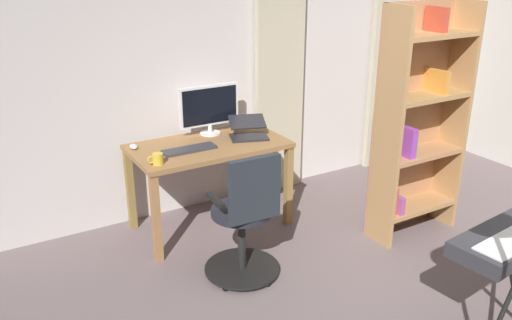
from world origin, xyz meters
The scene contains 11 objects.
back_room_partition centered at (0.00, -2.72, 1.44)m, with size 6.27×0.10×2.88m, color silver.
curtain_left_panel centered at (-1.94, -2.61, 1.23)m, with size 0.51×0.06×2.47m, color beige.
curtain_right_panel centered at (-0.55, -2.61, 1.23)m, with size 0.51×0.06×2.47m, color beige.
desk centered at (0.40, -2.22, 0.65)m, with size 1.28×0.70×0.76m.
office_chair centered at (0.53, -1.37, 0.46)m, with size 0.56×0.56×0.99m.
computer_monitor centered at (0.27, -2.46, 1.00)m, with size 0.55×0.18×0.43m.
computer_keyboard centered at (0.60, -2.15, 0.77)m, with size 0.44×0.13×0.02m, color #333338.
laptop centered at (0.02, -2.21, 0.81)m, with size 0.39×0.39×0.16m.
computer_mouse centered at (0.97, -2.42, 0.78)m, with size 0.06×0.10×0.04m, color silver.
mug_tea centered at (0.92, -2.00, 0.80)m, with size 0.12×0.08×0.09m.
bookshelf centered at (-1.04, -1.33, 0.94)m, with size 0.78×0.30×1.90m.
Camera 1 is at (2.17, 1.57, 2.24)m, focal length 37.52 mm.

